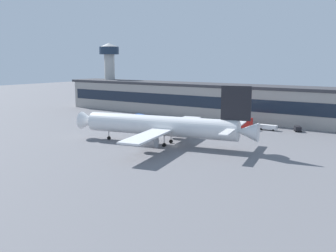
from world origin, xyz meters
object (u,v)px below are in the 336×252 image
object	(u,v)px
control_tower	(110,68)
belt_loader	(268,127)
airliner	(163,126)
catering_truck	(243,122)
follow_me_car	(140,116)
baggage_tug	(298,129)

from	to	relation	value
control_tower	belt_loader	xyz separation A→B (m)	(96.56, -20.82, -19.97)
belt_loader	control_tower	bearing A→B (deg)	167.83
airliner	belt_loader	size ratio (longest dim) A/B	8.83
catering_truck	belt_loader	bearing A→B (deg)	13.46
control_tower	belt_loader	world-z (taller)	control_tower
follow_me_car	belt_loader	bearing A→B (deg)	3.62
control_tower	baggage_tug	bearing A→B (deg)	-9.35
baggage_tug	catering_truck	world-z (taller)	catering_truck
control_tower	catering_truck	xyz separation A→B (m)	(87.56, -22.97, -18.83)
airliner	follow_me_car	size ratio (longest dim) A/B	11.84
airliner	control_tower	world-z (taller)	control_tower
airliner	baggage_tug	xyz separation A→B (m)	(26.81, 44.48, -4.56)
control_tower	catering_truck	world-z (taller)	control_tower
airliner	catering_truck	distance (m)	40.00
baggage_tug	belt_loader	world-z (taller)	belt_loader
control_tower	follow_me_car	distance (m)	51.02
control_tower	follow_me_car	xyz separation A→B (m)	(40.08, -24.40, -20.03)
airliner	follow_me_car	distance (m)	54.43
follow_me_car	belt_loader	size ratio (longest dim) A/B	0.75
baggage_tug	catering_truck	size ratio (longest dim) A/B	0.55
control_tower	catering_truck	distance (m)	92.46
airliner	baggage_tug	size ratio (longest dim) A/B	13.76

